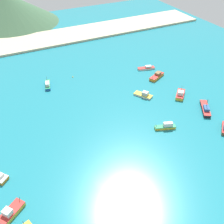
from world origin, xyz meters
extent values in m
cube|color=teal|center=(0.00, 30.00, -0.25)|extent=(260.00, 280.00, 0.50)
cube|color=gold|center=(-25.84, -0.56, 0.56)|extent=(8.11, 7.14, 1.12)
cube|color=red|center=(-25.84, -0.56, 1.22)|extent=(8.27, 7.28, 0.20)
cube|color=silver|center=(-26.62, -1.14, 2.11)|extent=(3.05, 3.10, 1.58)
cylinder|color=#4C3823|center=(-23.02, 1.53, 1.91)|extent=(0.59, 0.48, 1.52)
cube|color=gold|center=(31.94, 10.44, 0.46)|extent=(7.88, 4.41, 0.93)
cube|color=#238C5B|center=(31.94, 10.44, 1.03)|extent=(8.04, 4.50, 0.20)
cube|color=silver|center=(32.84, 10.12, 1.88)|extent=(3.74, 2.54, 1.50)
cylinder|color=#4C3823|center=(28.69, 11.60, 1.58)|extent=(0.57, 0.30, 1.26)
cube|color=orange|center=(50.49, 43.61, 0.60)|extent=(9.43, 6.62, 1.21)
cube|color=red|center=(50.49, 43.61, 1.31)|extent=(9.61, 6.75, 0.20)
cube|color=brown|center=(51.51, 44.11, 1.95)|extent=(3.52, 3.22, 1.10)
cylinder|color=#4C3823|center=(46.83, 41.80, 2.05)|extent=(0.67, 0.41, 1.63)
cube|color=#232328|center=(53.26, 12.69, 0.58)|extent=(8.16, 10.58, 1.15)
cube|color=red|center=(53.26, 12.69, 1.25)|extent=(8.33, 10.79, 0.20)
cube|color=#28568C|center=(52.52, 11.56, 1.94)|extent=(3.59, 4.02, 1.17)
cylinder|color=#4C3823|center=(52.90, 12.14, 4.08)|extent=(0.19, 0.19, 3.12)
cube|color=#1E5BA8|center=(1.23, 59.43, 0.51)|extent=(4.25, 8.51, 1.01)
cube|color=#238C5B|center=(1.23, 59.43, 1.11)|extent=(4.34, 8.68, 0.20)
cube|color=silver|center=(0.97, 58.43, 1.90)|extent=(2.47, 3.68, 1.38)
cylinder|color=#4C3823|center=(1.14, 59.09, 3.96)|extent=(0.11, 0.11, 2.74)
cube|color=silver|center=(36.14, 32.82, 0.35)|extent=(6.67, 8.24, 0.70)
cube|color=gold|center=(36.14, 32.82, 0.80)|extent=(6.80, 8.41, 0.20)
cube|color=#B2ADA3|center=(36.66, 31.99, 1.69)|extent=(3.23, 3.33, 1.57)
cube|color=silver|center=(50.76, 53.44, 0.36)|extent=(8.82, 4.39, 0.72)
cube|color=red|center=(50.76, 53.44, 0.82)|extent=(8.99, 4.48, 0.20)
cube|color=beige|center=(51.79, 53.19, 1.34)|extent=(3.36, 2.48, 0.85)
cube|color=gold|center=(50.66, 25.54, 0.65)|extent=(7.85, 7.84, 1.29)
cube|color=red|center=(50.66, 25.54, 1.39)|extent=(8.00, 8.00, 0.20)
cube|color=silver|center=(49.96, 24.84, 2.27)|extent=(3.40, 3.40, 1.56)
cylinder|color=#4C3823|center=(53.20, 28.07, 2.20)|extent=(0.60, 0.60, 1.74)
cylinder|color=#4C3823|center=(-23.46, -6.35, 2.05)|extent=(0.31, 0.69, 1.62)
sphere|color=gold|center=(14.39, 62.31, 0.11)|extent=(0.65, 0.65, 0.65)
cube|color=#C6B793|center=(0.00, 113.46, 0.60)|extent=(247.00, 25.71, 1.20)
cone|color=#3D6042|center=(1.55, 156.38, 10.22)|extent=(68.60, 68.60, 20.43)
camera|label=1|loc=(-20.76, -50.85, 66.16)|focal=44.01mm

